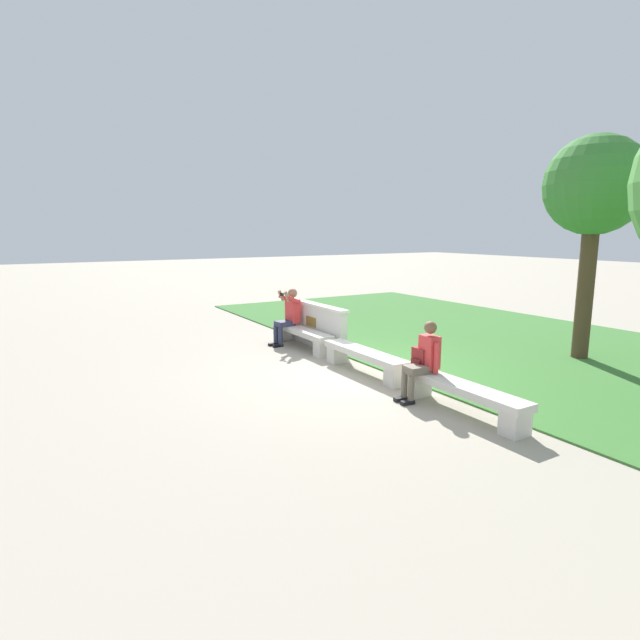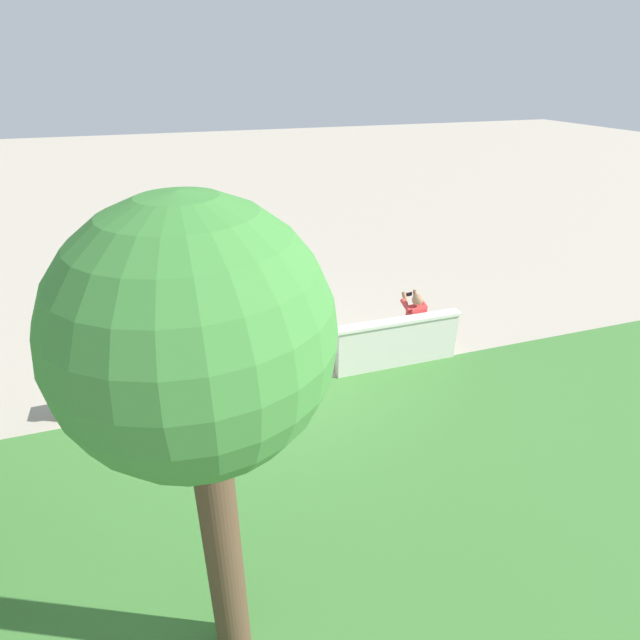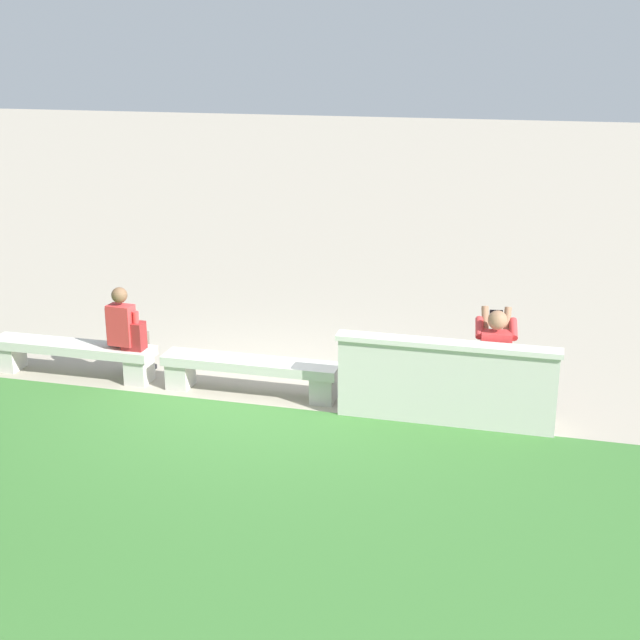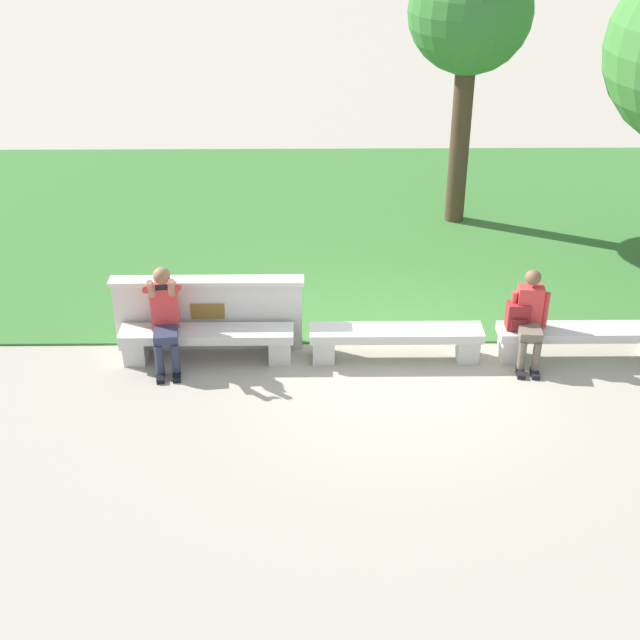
# 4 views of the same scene
# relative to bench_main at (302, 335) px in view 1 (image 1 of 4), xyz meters

# --- Properties ---
(ground_plane) EXTENTS (80.00, 80.00, 0.00)m
(ground_plane) POSITION_rel_bench_main_xyz_m (2.44, 0.00, -0.31)
(ground_plane) COLOR #A89E8C
(grass_strip) EXTENTS (19.11, 8.00, 0.03)m
(grass_strip) POSITION_rel_bench_main_xyz_m (2.44, 4.38, -0.29)
(grass_strip) COLOR #3D7533
(grass_strip) RESTS_ON ground
(bench_main) EXTENTS (2.23, 0.40, 0.45)m
(bench_main) POSITION_rel_bench_main_xyz_m (0.00, 0.00, 0.00)
(bench_main) COLOR beige
(bench_main) RESTS_ON ground
(bench_near) EXTENTS (2.23, 0.40, 0.45)m
(bench_near) POSITION_rel_bench_main_xyz_m (2.44, 0.00, 0.00)
(bench_near) COLOR beige
(bench_near) RESTS_ON ground
(bench_mid) EXTENTS (2.23, 0.40, 0.45)m
(bench_mid) POSITION_rel_bench_main_xyz_m (4.88, 0.00, 0.00)
(bench_mid) COLOR beige
(bench_mid) RESTS_ON ground
(backrest_wall_with_plaque) EXTENTS (2.51, 0.24, 1.01)m
(backrest_wall_with_plaque) POSITION_rel_bench_main_xyz_m (0.00, 0.34, 0.21)
(backrest_wall_with_plaque) COLOR beige
(backrest_wall_with_plaque) RESTS_ON ground
(person_photographer) EXTENTS (0.50, 0.75, 1.32)m
(person_photographer) POSITION_rel_bench_main_xyz_m (-0.50, -0.08, 0.43)
(person_photographer) COLOR black
(person_photographer) RESTS_ON ground
(person_distant) EXTENTS (0.48, 0.69, 1.26)m
(person_distant) POSITION_rel_bench_main_xyz_m (4.12, -0.07, 0.36)
(person_distant) COLOR black
(person_distant) RESTS_ON ground
(backpack) EXTENTS (0.28, 0.24, 0.43)m
(backpack) POSITION_rel_bench_main_xyz_m (3.98, 0.00, 0.32)
(backpack) COLOR maroon
(backpack) RESTS_ON bench_mid
(tree_behind_wall) EXTENTS (1.97, 1.97, 4.53)m
(tree_behind_wall) POSITION_rel_bench_main_xyz_m (3.85, 4.55, 3.16)
(tree_behind_wall) COLOR #4C3826
(tree_behind_wall) RESTS_ON ground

